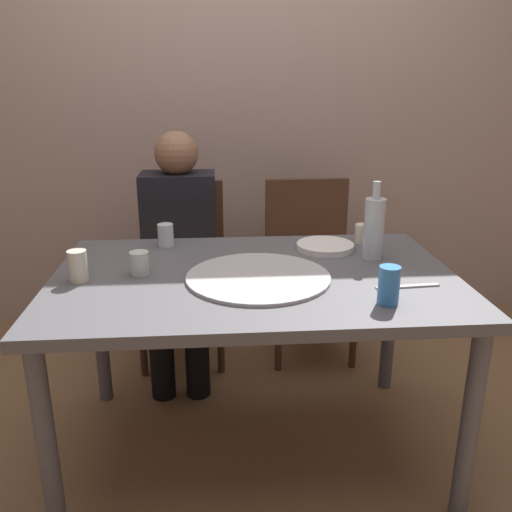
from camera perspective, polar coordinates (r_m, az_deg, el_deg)
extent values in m
plane|color=brown|center=(2.30, -0.15, -19.52)|extent=(8.00, 8.00, 0.00)
cube|color=gray|center=(3.17, -2.11, 16.40)|extent=(6.00, 0.10, 2.60)
cube|color=#4C4C51|center=(1.94, -0.17, -2.43)|extent=(1.43, 0.93, 0.04)
cylinder|color=#4C4C51|center=(1.83, -21.15, -18.41)|extent=(0.06, 0.06, 0.70)
cylinder|color=#4C4C51|center=(1.93, 21.57, -16.47)|extent=(0.06, 0.06, 0.70)
cylinder|color=#4C4C51|center=(2.51, -16.13, -7.39)|extent=(0.06, 0.06, 0.70)
cylinder|color=#4C4C51|center=(2.58, 13.92, -6.46)|extent=(0.06, 0.06, 0.70)
cylinder|color=#ADADB2|center=(1.88, 0.24, -2.23)|extent=(0.50, 0.50, 0.01)
cylinder|color=#B2BCC1|center=(2.11, 12.32, 2.81)|extent=(0.08, 0.08, 0.23)
cylinder|color=#B2BCC1|center=(2.08, 12.60, 6.79)|extent=(0.03, 0.03, 0.07)
cylinder|color=silver|center=(2.26, -9.49, 2.20)|extent=(0.06, 0.06, 0.09)
cylinder|color=beige|center=(2.32, 11.13, 2.33)|extent=(0.06, 0.06, 0.08)
cylinder|color=#B7C6BC|center=(1.96, -12.18, -0.74)|extent=(0.07, 0.07, 0.08)
cylinder|color=beige|center=(1.94, -18.26, -1.01)|extent=(0.06, 0.06, 0.11)
cylinder|color=#337AC1|center=(1.71, 13.83, -3.03)|extent=(0.07, 0.07, 0.12)
cylinder|color=white|center=(2.21, 7.30, 1.01)|extent=(0.23, 0.23, 0.03)
cube|color=#B7B7BC|center=(1.88, 15.68, -3.09)|extent=(0.22, 0.04, 0.01)
cube|color=#472D1E|center=(2.77, -7.84, -2.08)|extent=(0.44, 0.44, 0.05)
cube|color=#472D1E|center=(2.89, -7.83, 3.49)|extent=(0.44, 0.04, 0.45)
cylinder|color=#472D1E|center=(2.68, -3.74, -8.16)|extent=(0.04, 0.04, 0.42)
cylinder|color=#472D1E|center=(2.71, -11.89, -8.28)|extent=(0.04, 0.04, 0.42)
cylinder|color=#472D1E|center=(3.03, -3.86, -4.94)|extent=(0.04, 0.04, 0.42)
cylinder|color=#472D1E|center=(3.05, -11.04, -5.08)|extent=(0.04, 0.04, 0.42)
cube|color=#472D1E|center=(2.81, 5.85, -1.71)|extent=(0.44, 0.44, 0.05)
cube|color=#472D1E|center=(2.93, 5.31, 3.77)|extent=(0.44, 0.04, 0.45)
cylinder|color=#472D1E|center=(2.77, 10.29, -7.56)|extent=(0.04, 0.04, 0.42)
cylinder|color=#472D1E|center=(2.70, 2.39, -7.96)|extent=(0.04, 0.04, 0.42)
cylinder|color=#472D1E|center=(3.10, 8.56, -4.52)|extent=(0.04, 0.04, 0.42)
cylinder|color=#472D1E|center=(3.04, 1.54, -4.78)|extent=(0.04, 0.04, 0.42)
cube|color=black|center=(2.71, -8.06, 3.23)|extent=(0.36, 0.22, 0.52)
sphere|color=brown|center=(2.64, -8.41, 10.67)|extent=(0.21, 0.21, 0.21)
cylinder|color=black|center=(2.60, -6.29, -3.43)|extent=(0.12, 0.40, 0.12)
cylinder|color=black|center=(2.61, -9.81, -3.50)|extent=(0.12, 0.40, 0.12)
cylinder|color=black|center=(2.51, -6.23, -9.90)|extent=(0.11, 0.11, 0.45)
cylinder|color=black|center=(2.52, -9.91, -9.95)|extent=(0.11, 0.11, 0.45)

